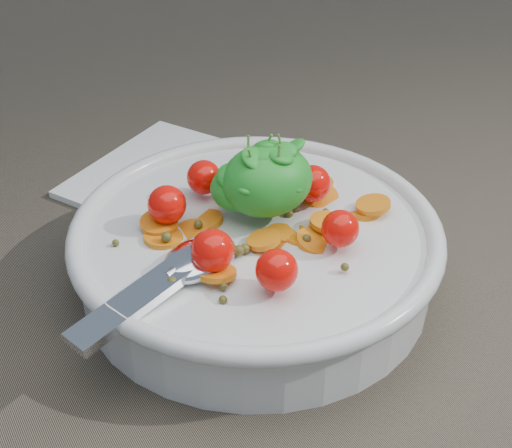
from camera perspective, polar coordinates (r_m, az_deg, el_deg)
ground at (r=0.58m, az=1.38°, el=-3.97°), size 6.00×6.00×0.00m
bowl at (r=0.56m, az=-0.01°, el=-1.92°), size 0.31×0.29×0.12m
napkin at (r=0.71m, az=-7.03°, el=3.88°), size 0.23×0.22×0.01m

